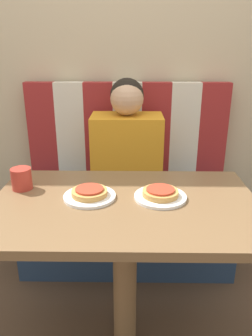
% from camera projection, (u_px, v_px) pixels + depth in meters
% --- Properties ---
extents(wall_back, '(7.00, 0.05, 2.60)m').
position_uv_depth(wall_back, '(128.00, 41.00, 1.94)').
color(wall_back, '#C6B28E').
rests_on(wall_back, ground_plane).
extents(booth_seat, '(1.23, 0.50, 0.49)m').
position_uv_depth(booth_seat, '(127.00, 222.00, 2.03)').
color(booth_seat, navy).
rests_on(booth_seat, ground_plane).
extents(booth_backrest, '(1.23, 0.07, 0.58)m').
position_uv_depth(booth_backrest, '(127.00, 130.00, 2.04)').
color(booth_backrest, maroon).
rests_on(booth_backrest, booth_seat).
extents(dining_table, '(1.04, 0.66, 0.71)m').
position_uv_depth(dining_table, '(125.00, 223.00, 1.30)').
color(dining_table, brown).
rests_on(dining_table, ground_plane).
extents(person, '(0.39, 0.24, 0.62)m').
position_uv_depth(person, '(127.00, 140.00, 1.84)').
color(person, orange).
rests_on(person, booth_seat).
extents(plate_left, '(0.21, 0.21, 0.01)m').
position_uv_depth(plate_left, '(90.00, 196.00, 1.30)').
color(plate_left, white).
rests_on(plate_left, dining_table).
extents(plate_right, '(0.21, 0.21, 0.01)m').
position_uv_depth(plate_right, '(160.00, 197.00, 1.29)').
color(plate_right, white).
rests_on(plate_right, dining_table).
extents(pizza_left, '(0.14, 0.14, 0.03)m').
position_uv_depth(pizza_left, '(90.00, 192.00, 1.29)').
color(pizza_left, '#C68E47').
rests_on(pizza_left, plate_left).
extents(pizza_right, '(0.14, 0.14, 0.03)m').
position_uv_depth(pizza_right, '(160.00, 192.00, 1.28)').
color(pizza_right, '#C68E47').
rests_on(pizza_right, plate_right).
extents(drinking_cup, '(0.08, 0.08, 0.09)m').
position_uv_depth(drinking_cup, '(22.00, 179.00, 1.36)').
color(drinking_cup, '#B23328').
rests_on(drinking_cup, dining_table).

